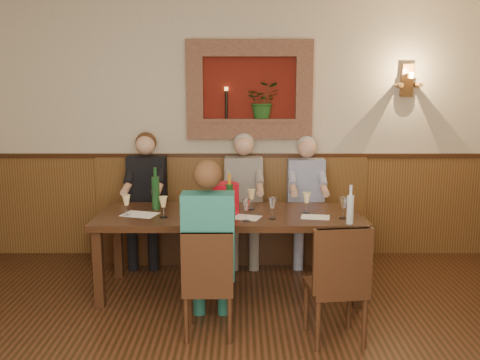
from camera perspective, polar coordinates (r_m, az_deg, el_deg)
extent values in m
cube|color=#C5B695|center=(5.94, -0.96, 5.26)|extent=(6.00, 0.04, 2.80)
cube|color=#543118|center=(6.05, -0.94, -2.80)|extent=(6.00, 0.04, 1.10)
cube|color=#381E0F|center=(5.95, -0.95, 2.60)|extent=(6.02, 0.06, 0.05)
cube|color=#62160E|center=(5.90, 1.00, 9.61)|extent=(1.00, 0.02, 0.70)
cube|color=#885B45|center=(5.86, 1.02, 13.90)|extent=(1.36, 0.12, 0.18)
cube|color=#885B45|center=(5.88, 0.99, 5.30)|extent=(1.36, 0.12, 0.18)
cube|color=#885B45|center=(5.87, -4.84, 9.57)|extent=(0.18, 0.12, 0.70)
cube|color=#885B45|center=(5.89, 6.83, 9.53)|extent=(0.18, 0.12, 0.70)
cube|color=#885B45|center=(5.87, 1.00, 6.37)|extent=(1.00, 0.14, 0.04)
imported|color=#204E1A|center=(5.86, 2.48, 8.47)|extent=(0.35, 0.30, 0.39)
cylinder|color=black|center=(5.86, -1.47, 8.03)|extent=(0.03, 0.03, 0.30)
cylinder|color=#FFBF59|center=(5.85, -1.48, 9.69)|extent=(0.04, 0.04, 0.04)
cube|color=#543118|center=(6.13, 17.37, 10.11)|extent=(0.12, 0.08, 0.35)
cylinder|color=#543118|center=(6.03, 16.62, 9.67)|extent=(0.05, 0.18, 0.05)
cylinder|color=#543118|center=(6.09, 18.45, 9.58)|extent=(0.05, 0.18, 0.05)
cylinder|color=#FFBF59|center=(6.01, 17.76, 10.57)|extent=(0.06, 0.06, 0.06)
cube|color=black|center=(4.92, -1.17, -3.89)|extent=(2.40, 0.90, 0.06)
cube|color=black|center=(4.83, -14.83, -9.17)|extent=(0.08, 0.08, 0.69)
cube|color=black|center=(4.78, 12.48, -9.27)|extent=(0.08, 0.08, 0.69)
cube|color=black|center=(5.51, -12.87, -6.61)|extent=(0.08, 0.08, 0.69)
cube|color=black|center=(5.47, 10.83, -6.67)|extent=(0.08, 0.08, 0.69)
cube|color=#381E0F|center=(5.93, -0.96, -6.58)|extent=(3.00, 0.40, 0.40)
cube|color=#543118|center=(5.87, -0.97, -4.52)|extent=(3.00, 0.45, 0.06)
cube|color=#543118|center=(5.98, -0.95, -0.71)|extent=(3.00, 0.06, 0.66)
cube|color=black|center=(4.28, -3.32, -13.82)|extent=(0.36, 0.36, 0.36)
cube|color=black|center=(4.20, -3.35, -11.28)|extent=(0.38, 0.38, 0.05)
cube|color=black|center=(3.95, -3.52, -8.85)|extent=(0.38, 0.04, 0.45)
cube|color=black|center=(4.24, 10.03, -13.98)|extent=(0.43, 0.43, 0.39)
cube|color=black|center=(4.16, 10.13, -11.23)|extent=(0.46, 0.46, 0.05)
cube|color=black|center=(3.90, 11.05, -8.55)|extent=(0.41, 0.09, 0.49)
cube|color=black|center=(5.87, -9.96, -6.66)|extent=(0.41, 0.43, 0.45)
cube|color=black|center=(5.88, -9.88, -0.11)|extent=(0.41, 0.22, 0.54)
sphere|color=#D8A384|center=(5.78, -10.07, 3.69)|extent=(0.21, 0.21, 0.21)
sphere|color=#4C2D19|center=(5.83, -9.99, 3.94)|extent=(0.23, 0.23, 0.23)
cube|color=#625B59|center=(5.78, 0.39, -6.76)|extent=(0.41, 0.43, 0.45)
cube|color=#625B59|center=(5.79, 0.39, -0.15)|extent=(0.41, 0.21, 0.53)
sphere|color=#D8A384|center=(5.69, 0.40, 3.67)|extent=(0.20, 0.20, 0.20)
sphere|color=#B2B2B2|center=(5.74, 0.39, 3.92)|extent=(0.22, 0.22, 0.22)
cube|color=navy|center=(5.83, 7.07, -6.70)|extent=(0.39, 0.41, 0.45)
cube|color=navy|center=(5.83, 7.02, -0.28)|extent=(0.39, 0.21, 0.52)
sphere|color=#D8A384|center=(5.74, 7.15, 3.38)|extent=(0.20, 0.20, 0.20)
sphere|color=#B2B2B2|center=(5.78, 7.10, 3.62)|extent=(0.22, 0.22, 0.22)
cube|color=navy|center=(4.41, -3.20, -12.44)|extent=(0.40, 0.42, 0.45)
cube|color=navy|center=(4.05, -3.42, -5.00)|extent=(0.40, 0.21, 0.52)
sphere|color=#D8A384|center=(4.00, -3.44, 0.44)|extent=(0.20, 0.20, 0.20)
sphere|color=#4C2D19|center=(3.95, -3.49, 0.59)|extent=(0.22, 0.22, 0.22)
cylinder|color=red|center=(4.87, -1.55, -1.98)|extent=(0.26, 0.26, 0.28)
cylinder|color=#19471E|center=(4.77, -1.14, -2.17)|extent=(0.09, 0.09, 0.29)
cylinder|color=orange|center=(4.73, -1.15, 0.09)|extent=(0.04, 0.04, 0.09)
cylinder|color=#19471E|center=(5.09, -8.98, -1.39)|extent=(0.09, 0.09, 0.31)
cylinder|color=#19471E|center=(5.06, -9.05, 0.81)|extent=(0.04, 0.04, 0.09)
cylinder|color=silver|center=(4.62, 11.67, -3.11)|extent=(0.08, 0.08, 0.24)
cylinder|color=silver|center=(4.58, 11.75, -1.09)|extent=(0.03, 0.03, 0.09)
cube|color=white|center=(4.94, -10.62, -3.62)|extent=(0.36, 0.30, 0.00)
cube|color=white|center=(4.76, 0.51, -3.99)|extent=(0.32, 0.27, 0.00)
cube|color=white|center=(4.81, 8.04, -3.92)|extent=(0.28, 0.22, 0.00)
cube|color=white|center=(4.65, -3.97, -4.36)|extent=(0.29, 0.23, 0.00)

